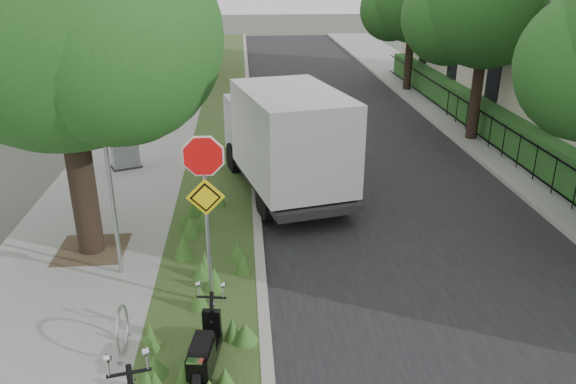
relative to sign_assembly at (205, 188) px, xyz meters
name	(u,v)px	position (x,y,z in m)	size (l,w,h in m)	color
ground	(294,325)	(1.40, -0.58, -2.33)	(120.00, 120.00, 0.00)	#4C5147
sidewalk_near	(138,148)	(-2.85, 9.42, -2.27)	(3.50, 60.00, 0.12)	gray
verge	(222,145)	(-0.10, 9.42, -2.27)	(2.00, 60.00, 0.12)	#2D491F
kerb_near	(252,145)	(0.90, 9.42, -2.26)	(0.20, 60.00, 0.13)	#9E9991
road	(355,144)	(4.40, 9.42, -2.32)	(7.00, 60.00, 0.01)	black
kerb_far	(456,140)	(7.90, 9.42, -2.26)	(0.20, 60.00, 0.13)	#9E9991
footpath_far	(504,139)	(9.60, 9.42, -2.27)	(3.20, 60.00, 0.12)	gray
street_tree_main	(54,17)	(-2.68, 2.28, 2.48)	(6.21, 5.54, 7.66)	black
bare_post	(109,176)	(-1.80, 1.22, -0.21)	(0.08, 0.08, 4.00)	#A5A8AD
bike_hoop	(122,330)	(-1.30, -1.18, -1.83)	(0.06, 0.78, 0.77)	#A5A8AD
sign_assembly	(205,188)	(0.00, 0.00, 0.00)	(0.94, 0.08, 3.22)	#A5A8AD
fence_far	(478,122)	(8.60, 9.42, -1.66)	(0.04, 24.00, 1.00)	black
hedge_far	(498,122)	(9.30, 9.42, -1.66)	(1.00, 24.00, 1.10)	#1C4F1E
far_tree_b	(485,8)	(8.34, 9.46, 2.04)	(4.83, 4.31, 6.56)	black
far_tree_c	(412,4)	(8.34, 17.46, 1.63)	(4.37, 3.89, 5.93)	black
scooter_near	(204,357)	(-0.01, -1.89, -1.86)	(0.47, 1.51, 0.72)	black
box_truck	(285,136)	(1.71, 5.26, -0.74)	(3.25, 5.71, 2.44)	#262628
utility_cabinet	(124,150)	(-2.83, 7.35, -1.68)	(0.98, 0.84, 1.11)	#262628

